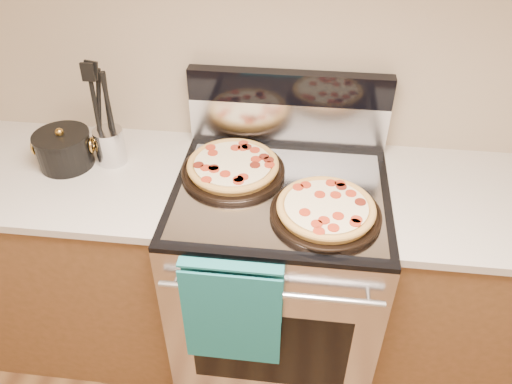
# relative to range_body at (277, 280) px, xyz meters

# --- Properties ---
(wall_back) EXTENTS (4.00, 0.00, 4.00)m
(wall_back) POSITION_rel_range_body_xyz_m (0.00, 0.35, 0.90)
(wall_back) COLOR tan
(wall_back) RESTS_ON ground
(range_body) EXTENTS (0.76, 0.68, 0.90)m
(range_body) POSITION_rel_range_body_xyz_m (0.00, 0.00, 0.00)
(range_body) COLOR #B7B7BC
(range_body) RESTS_ON ground
(oven_window) EXTENTS (0.56, 0.01, 0.40)m
(oven_window) POSITION_rel_range_body_xyz_m (0.00, -0.34, 0.00)
(oven_window) COLOR black
(oven_window) RESTS_ON range_body
(cooktop) EXTENTS (0.76, 0.68, 0.02)m
(cooktop) POSITION_rel_range_body_xyz_m (0.00, 0.00, 0.46)
(cooktop) COLOR black
(cooktop) RESTS_ON range_body
(backsplash_lower) EXTENTS (0.76, 0.06, 0.18)m
(backsplash_lower) POSITION_rel_range_body_xyz_m (0.00, 0.31, 0.56)
(backsplash_lower) COLOR silver
(backsplash_lower) RESTS_ON cooktop
(backsplash_upper) EXTENTS (0.76, 0.06, 0.12)m
(backsplash_upper) POSITION_rel_range_body_xyz_m (0.00, 0.31, 0.71)
(backsplash_upper) COLOR black
(backsplash_upper) RESTS_ON backsplash_lower
(oven_handle) EXTENTS (0.70, 0.03, 0.03)m
(oven_handle) POSITION_rel_range_body_xyz_m (0.00, -0.38, 0.35)
(oven_handle) COLOR silver
(oven_handle) RESTS_ON range_body
(dish_towel) EXTENTS (0.32, 0.05, 0.42)m
(dish_towel) POSITION_rel_range_body_xyz_m (-0.12, -0.38, 0.25)
(dish_towel) COLOR #1A6982
(dish_towel) RESTS_ON oven_handle
(foil_sheet) EXTENTS (0.70, 0.55, 0.01)m
(foil_sheet) POSITION_rel_range_body_xyz_m (0.00, -0.03, 0.47)
(foil_sheet) COLOR gray
(foil_sheet) RESTS_ON cooktop
(cabinet_left) EXTENTS (1.00, 0.62, 0.88)m
(cabinet_left) POSITION_rel_range_body_xyz_m (-0.88, 0.03, -0.01)
(cabinet_left) COLOR brown
(cabinet_left) RESTS_ON ground
(countertop_left) EXTENTS (1.02, 0.64, 0.03)m
(countertop_left) POSITION_rel_range_body_xyz_m (-0.88, 0.03, 0.45)
(countertop_left) COLOR #B9B1A6
(countertop_left) RESTS_ON cabinet_left
(cabinet_right) EXTENTS (1.00, 0.62, 0.88)m
(cabinet_right) POSITION_rel_range_body_xyz_m (0.88, 0.03, -0.01)
(cabinet_right) COLOR brown
(cabinet_right) RESTS_ON ground
(pepperoni_pizza_back) EXTENTS (0.46, 0.46, 0.05)m
(pepperoni_pizza_back) POSITION_rel_range_body_xyz_m (-0.18, 0.07, 0.50)
(pepperoni_pizza_back) COLOR #B77F38
(pepperoni_pizza_back) RESTS_ON foil_sheet
(pepperoni_pizza_front) EXTENTS (0.44, 0.44, 0.05)m
(pepperoni_pizza_front) POSITION_rel_range_body_xyz_m (0.16, -0.13, 0.50)
(pepperoni_pizza_front) COLOR #B77F38
(pepperoni_pizza_front) RESTS_ON foil_sheet
(utensil_crock) EXTENTS (0.15, 0.15, 0.14)m
(utensil_crock) POSITION_rel_range_body_xyz_m (-0.65, 0.11, 0.53)
(utensil_crock) COLOR silver
(utensil_crock) RESTS_ON countertop_left
(saucepan) EXTENTS (0.23, 0.23, 0.12)m
(saucepan) POSITION_rel_range_body_xyz_m (-0.81, 0.07, 0.52)
(saucepan) COLOR black
(saucepan) RESTS_ON countertop_left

